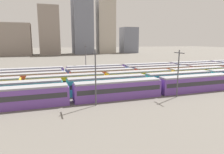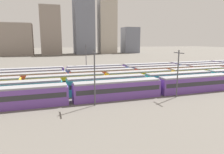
{
  "view_description": "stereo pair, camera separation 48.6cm",
  "coord_description": "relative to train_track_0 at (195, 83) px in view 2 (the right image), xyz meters",
  "views": [
    {
      "loc": [
        3.76,
        -37.28,
        11.63
      ],
      "look_at": [
        20.63,
        13.0,
        2.04
      ],
      "focal_mm": 32.53,
      "sensor_mm": 36.0,
      "label": 1
    },
    {
      "loc": [
        4.22,
        -37.43,
        11.63
      ],
      "look_at": [
        20.63,
        13.0,
        2.04
      ],
      "focal_mm": 32.53,
      "sensor_mm": 36.0,
      "label": 2
    }
  ],
  "objects": [
    {
      "name": "train_track_1",
      "position": [
        -0.64,
        5.2,
        0.0
      ],
      "size": [
        93.6,
        3.06,
        3.75
      ],
      "color": "teal",
      "rests_on": "ground_plane"
    },
    {
      "name": "ground_plane",
      "position": [
        -36.53,
        13.0,
        -1.9
      ],
      "size": [
        600.0,
        600.0,
        0.0
      ],
      "primitive_type": "plane",
      "color": "#666059"
    },
    {
      "name": "train_track_5",
      "position": [
        10.95,
        26.0,
        0.0
      ],
      "size": [
        112.5,
        3.06,
        3.75
      ],
      "color": "#6B429E",
      "rests_on": "ground_plane"
    },
    {
      "name": "train_track_0",
      "position": [
        0.0,
        0.0,
        0.0
      ],
      "size": [
        93.6,
        3.06,
        3.75
      ],
      "color": "#6B429E",
      "rests_on": "ground_plane"
    },
    {
      "name": "distant_building_4",
      "position": [
        21.33,
        141.61,
        23.35
      ],
      "size": [
        15.4,
        12.45,
        50.51
      ],
      "primitive_type": "cube",
      "color": "#B2A899",
      "rests_on": "ground_plane"
    },
    {
      "name": "distant_building_5",
      "position": [
        43.94,
        141.61,
        9.89
      ],
      "size": [
        14.43,
        13.16,
        23.59
      ],
      "primitive_type": "cube",
      "color": "slate",
      "rests_on": "ground_plane"
    },
    {
      "name": "catenary_pole_0",
      "position": [
        -6.93,
        -2.77,
        3.52
      ],
      "size": [
        0.24,
        3.2,
        9.76
      ],
      "color": "#4C4C51",
      "rests_on": "ground_plane"
    },
    {
      "name": "train_track_3",
      "position": [
        10.74,
        15.6,
        0.0
      ],
      "size": [
        112.5,
        3.06,
        3.75
      ],
      "color": "#BC4C38",
      "rests_on": "ground_plane"
    },
    {
      "name": "catenary_pole_2",
      "position": [
        -24.3,
        -2.87,
        3.7
      ],
      "size": [
        0.24,
        3.2,
        10.1
      ],
      "color": "#4C4C51",
      "rests_on": "ground_plane"
    },
    {
      "name": "distant_building_1",
      "position": [
        -53.29,
        141.61,
        10.48
      ],
      "size": [
        23.45,
        20.14,
        24.77
      ],
      "primitive_type": "cube",
      "color": "gray",
      "rests_on": "ground_plane"
    },
    {
      "name": "distant_building_3",
      "position": [
        0.09,
        141.61,
        23.7
      ],
      "size": [
        16.21,
        19.56,
        51.21
      ],
      "primitive_type": "cube",
      "color": "slate",
      "rests_on": "ground_plane"
    },
    {
      "name": "catenary_pole_1",
      "position": [
        -19.73,
        28.99,
        3.84
      ],
      "size": [
        0.24,
        3.2,
        10.38
      ],
      "color": "#4C4C51",
      "rests_on": "ground_plane"
    },
    {
      "name": "train_track_2",
      "position": [
        -18.54,
        10.4,
        0.0
      ],
      "size": [
        74.7,
        3.06,
        3.75
      ],
      "color": "yellow",
      "rests_on": "ground_plane"
    },
    {
      "name": "distant_building_2",
      "position": [
        -27.59,
        141.61,
        17.67
      ],
      "size": [
        16.19,
        17.45,
        39.14
      ],
      "primitive_type": "cube",
      "color": "gray",
      "rests_on": "ground_plane"
    },
    {
      "name": "train_track_4",
      "position": [
        0.7,
        20.8,
        0.0
      ],
      "size": [
        93.6,
        3.06,
        3.75
      ],
      "color": "#4C70BC",
      "rests_on": "ground_plane"
    }
  ]
}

